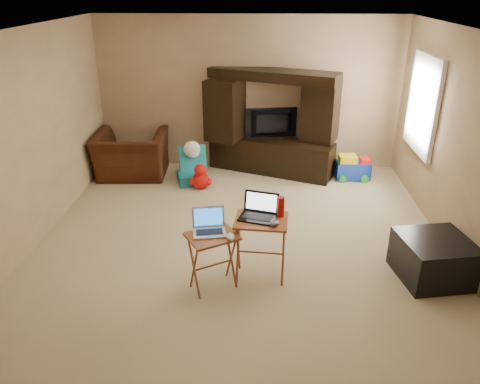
# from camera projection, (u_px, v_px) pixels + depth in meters

# --- Properties ---
(floor) EXTENTS (5.50, 5.50, 0.00)m
(floor) POSITION_uv_depth(u_px,v_px,m) (241.00, 244.00, 5.76)
(floor) COLOR #C7B68A
(floor) RESTS_ON ground
(ceiling) EXTENTS (5.50, 5.50, 0.00)m
(ceiling) POSITION_uv_depth(u_px,v_px,m) (241.00, 31.00, 4.73)
(ceiling) COLOR silver
(ceiling) RESTS_ON ground
(wall_back) EXTENTS (5.00, 0.00, 5.00)m
(wall_back) POSITION_uv_depth(u_px,v_px,m) (249.00, 94.00, 7.74)
(wall_back) COLOR tan
(wall_back) RESTS_ON ground
(wall_front) EXTENTS (5.00, 0.00, 5.00)m
(wall_front) POSITION_uv_depth(u_px,v_px,m) (219.00, 301.00, 2.74)
(wall_front) COLOR tan
(wall_front) RESTS_ON ground
(wall_left) EXTENTS (0.00, 5.50, 5.50)m
(wall_left) POSITION_uv_depth(u_px,v_px,m) (23.00, 145.00, 5.35)
(wall_left) COLOR tan
(wall_left) RESTS_ON ground
(wall_right) EXTENTS (0.00, 5.50, 5.50)m
(wall_right) POSITION_uv_depth(u_px,v_px,m) (468.00, 152.00, 5.13)
(wall_right) COLOR tan
(wall_right) RESTS_ON ground
(window_pane) EXTENTS (0.00, 1.20, 1.20)m
(window_pane) POSITION_uv_depth(u_px,v_px,m) (424.00, 104.00, 6.48)
(window_pane) COLOR white
(window_pane) RESTS_ON ground
(window_frame) EXTENTS (0.06, 1.14, 1.34)m
(window_frame) POSITION_uv_depth(u_px,v_px,m) (423.00, 104.00, 6.48)
(window_frame) COLOR white
(window_frame) RESTS_ON ground
(entertainment_center) EXTENTS (2.12, 1.24, 1.70)m
(entertainment_center) POSITION_uv_depth(u_px,v_px,m) (272.00, 123.00, 7.63)
(entertainment_center) COLOR black
(entertainment_center) RESTS_ON floor
(television) EXTENTS (0.87, 0.26, 0.50)m
(television) POSITION_uv_depth(u_px,v_px,m) (272.00, 124.00, 7.69)
(television) COLOR black
(television) RESTS_ON entertainment_center
(recliner) EXTENTS (1.18, 1.04, 0.73)m
(recliner) POSITION_uv_depth(u_px,v_px,m) (132.00, 155.00, 7.64)
(recliner) COLOR #421E0E
(recliner) RESTS_ON floor
(child_rocker) EXTENTS (0.56, 0.60, 0.58)m
(child_rocker) POSITION_uv_depth(u_px,v_px,m) (191.00, 166.00, 7.40)
(child_rocker) COLOR #16707C
(child_rocker) RESTS_ON floor
(plush_toy) EXTENTS (0.37, 0.31, 0.41)m
(plush_toy) POSITION_uv_depth(u_px,v_px,m) (201.00, 176.00, 7.22)
(plush_toy) COLOR red
(plush_toy) RESTS_ON floor
(push_toy) EXTENTS (0.57, 0.42, 0.41)m
(push_toy) POSITION_uv_depth(u_px,v_px,m) (353.00, 167.00, 7.58)
(push_toy) COLOR #1739B8
(push_toy) RESTS_ON floor
(ottoman) EXTENTS (0.83, 0.83, 0.46)m
(ottoman) POSITION_uv_depth(u_px,v_px,m) (434.00, 259.00, 5.04)
(ottoman) COLOR black
(ottoman) RESTS_ON floor
(tray_table_left) EXTENTS (0.61, 0.58, 0.63)m
(tray_table_left) POSITION_uv_depth(u_px,v_px,m) (213.00, 262.00, 4.83)
(tray_table_left) COLOR #A85628
(tray_table_left) RESTS_ON floor
(tray_table_right) EXTENTS (0.58, 0.48, 0.71)m
(tray_table_right) POSITION_uv_depth(u_px,v_px,m) (261.00, 249.00, 4.98)
(tray_table_right) COLOR #974D24
(tray_table_right) RESTS_ON floor
(laptop_left) EXTENTS (0.37, 0.32, 0.24)m
(laptop_left) POSITION_uv_depth(u_px,v_px,m) (209.00, 223.00, 4.68)
(laptop_left) COLOR #A9AAAE
(laptop_left) RESTS_ON tray_table_left
(laptop_right) EXTENTS (0.44, 0.39, 0.24)m
(laptop_right) POSITION_uv_depth(u_px,v_px,m) (258.00, 208.00, 4.81)
(laptop_right) COLOR black
(laptop_right) RESTS_ON tray_table_right
(mouse_left) EXTENTS (0.11, 0.14, 0.05)m
(mouse_left) POSITION_uv_depth(u_px,v_px,m) (230.00, 237.00, 4.62)
(mouse_left) COLOR silver
(mouse_left) RESTS_ON tray_table_left
(mouse_right) EXTENTS (0.11, 0.15, 0.06)m
(mouse_right) POSITION_uv_depth(u_px,v_px,m) (274.00, 223.00, 4.71)
(mouse_right) COLOR #404045
(mouse_right) RESTS_ON tray_table_right
(water_bottle) EXTENTS (0.07, 0.07, 0.22)m
(water_bottle) POSITION_uv_depth(u_px,v_px,m) (281.00, 207.00, 4.86)
(water_bottle) COLOR red
(water_bottle) RESTS_ON tray_table_right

